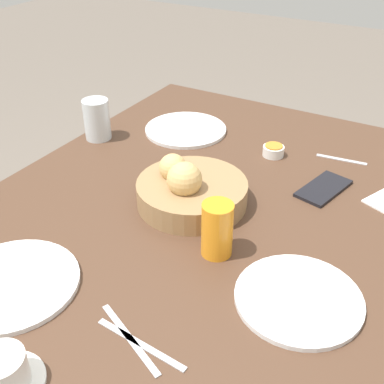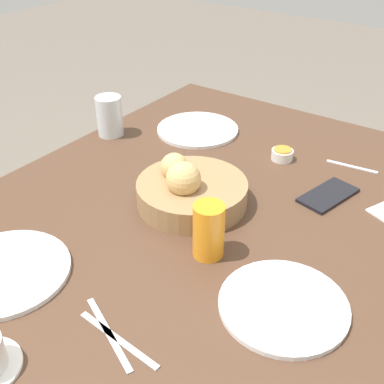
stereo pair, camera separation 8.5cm
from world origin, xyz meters
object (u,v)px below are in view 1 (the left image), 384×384
coffee_cup (3,373)px  fork_silver (141,344)px  cell_phone (324,188)px  knife_silver (130,339)px  jam_bowl_honey (273,151)px  juice_glass (217,229)px  plate_near_right (11,284)px  plate_near_left (186,130)px  spoon_coffee (341,160)px  water_tumbler (97,119)px  bread_basket (190,190)px  plate_far_center (299,298)px

coffee_cup → fork_silver: size_ratio=0.65×
fork_silver → cell_phone: (-0.60, 0.12, 0.00)m
knife_silver → jam_bowl_honey: bearing=-177.3°
fork_silver → knife_silver: size_ratio=1.07×
coffee_cup → jam_bowl_honey: size_ratio=2.00×
juice_glass → knife_silver: juice_glass is taller
plate_near_right → knife_silver: (-0.01, 0.26, -0.00)m
plate_near_left → knife_silver: plate_near_left is taller
plate_near_right → spoon_coffee: plate_near_right is taller
plate_near_right → spoon_coffee: bearing=153.0°
water_tumbler → cell_phone: (-0.05, 0.65, -0.05)m
fork_silver → cell_phone: size_ratio=1.07×
fork_silver → juice_glass: bearing=-179.9°
bread_basket → juice_glass: size_ratio=2.20×
water_tumbler → knife_silver: water_tumbler is taller
fork_silver → cell_phone: 0.61m
plate_near_right → jam_bowl_honey: 0.74m
plate_near_right → cell_phone: 0.72m
bread_basket → plate_far_center: bearing=62.0°
jam_bowl_honey → knife_silver: size_ratio=0.35×
fork_silver → spoon_coffee: 0.77m
cell_phone → knife_silver: bearing=-12.9°
plate_near_right → coffee_cup: coffee_cup is taller
fork_silver → plate_near_right: bearing=-88.3°
plate_near_left → water_tumbler: water_tumbler is taller
water_tumbler → jam_bowl_honey: size_ratio=2.01×
water_tumbler → knife_silver: 0.75m
plate_far_center → jam_bowl_honey: jam_bowl_honey is taller
knife_silver → spoon_coffee: size_ratio=1.24×
water_tumbler → fork_silver: size_ratio=0.66×
plate_near_left → knife_silver: (0.71, 0.31, -0.00)m
plate_near_left → jam_bowl_honey: 0.28m
plate_near_right → water_tumbler: water_tumbler is taller
plate_far_center → spoon_coffee: (-0.55, -0.07, -0.00)m
plate_near_left → coffee_cup: size_ratio=2.10×
plate_near_right → fork_silver: size_ratio=1.41×
fork_silver → knife_silver: (-0.00, -0.02, 0.00)m
plate_near_right → plate_far_center: bearing=115.9°
plate_near_left → fork_silver: size_ratio=1.37×
plate_near_left → water_tumbler: bearing=-49.9°
fork_silver → plate_near_left: bearing=-154.7°
bread_basket → fork_silver: bearing=19.0°
cell_phone → juice_glass: bearing=-19.1°
bread_basket → plate_far_center: size_ratio=1.11×
plate_far_center → knife_silver: (0.22, -0.21, -0.00)m
bread_basket → jam_bowl_honey: (-0.31, 0.08, -0.02)m
water_tumbler → knife_silver: (0.55, 0.51, -0.06)m
juice_glass → coffee_cup: 0.44m
plate_near_left → plate_near_right: same height
coffee_cup → knife_silver: (-0.16, 0.11, -0.02)m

